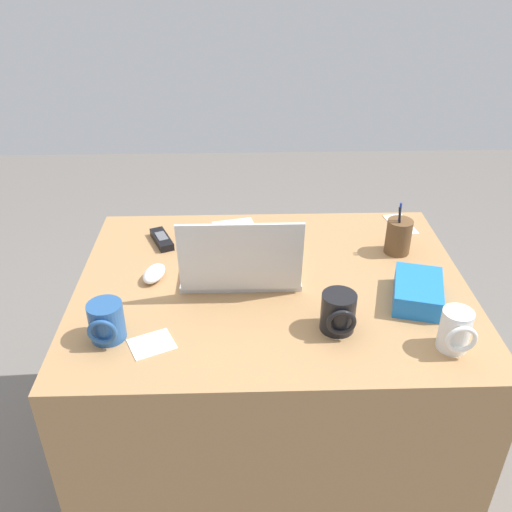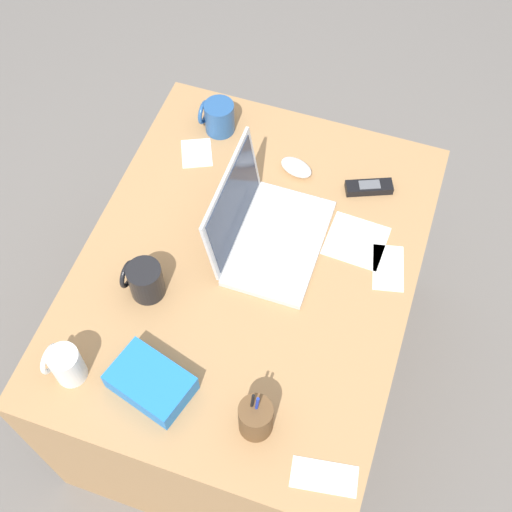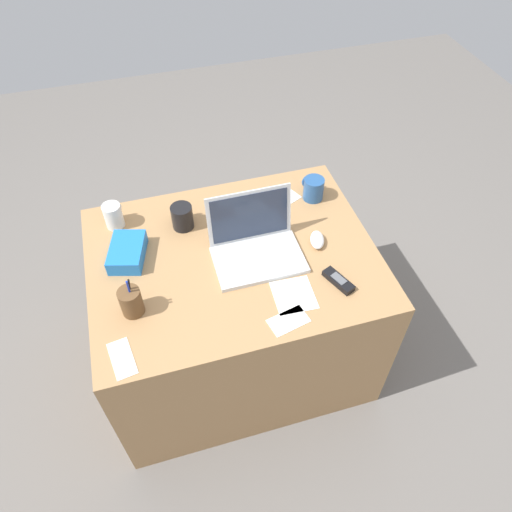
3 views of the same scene
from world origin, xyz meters
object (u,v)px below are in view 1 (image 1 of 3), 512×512
at_px(cordless_phone, 162,239).
at_px(coffee_mug_spare, 106,322).
at_px(coffee_mug_white, 338,313).
at_px(snack_bag, 418,292).
at_px(coffee_mug_tall, 455,331).
at_px(laptop, 241,266).
at_px(computer_mouse, 154,274).
at_px(pen_holder, 398,236).

bearing_deg(cordless_phone, coffee_mug_spare, 80.74).
height_order(coffee_mug_white, snack_bag, coffee_mug_white).
bearing_deg(coffee_mug_tall, cordless_phone, -35.39).
bearing_deg(coffee_mug_tall, laptop, -31.88).
relative_size(laptop, coffee_mug_spare, 3.43).
bearing_deg(coffee_mug_spare, computer_mouse, -106.92).
bearing_deg(coffee_mug_white, coffee_mug_spare, 1.72).
relative_size(coffee_mug_white, cordless_phone, 0.75).
height_order(computer_mouse, cordless_phone, computer_mouse).
bearing_deg(coffee_mug_white, cordless_phone, -42.82).
height_order(coffee_mug_white, pen_holder, pen_holder).
bearing_deg(coffee_mug_tall, coffee_mug_spare, -4.45).
bearing_deg(laptop, computer_mouse, -2.92).
distance_m(pen_holder, snack_bag, 0.27).
xyz_separation_m(coffee_mug_tall, snack_bag, (0.03, -0.20, -0.02)).
bearing_deg(coffee_mug_tall, pen_holder, -87.34).
relative_size(cordless_phone, snack_bag, 0.73).
distance_m(laptop, snack_bag, 0.50).
relative_size(coffee_mug_white, snack_bag, 0.55).
xyz_separation_m(coffee_mug_spare, snack_bag, (-0.82, -0.14, -0.02)).
xyz_separation_m(coffee_mug_tall, coffee_mug_spare, (0.85, -0.07, -0.00)).
bearing_deg(laptop, coffee_mug_white, 135.98).
height_order(coffee_mug_white, cordless_phone, coffee_mug_white).
bearing_deg(snack_bag, coffee_mug_spare, 9.37).
xyz_separation_m(cordless_phone, pen_holder, (-0.75, 0.08, 0.04)).
bearing_deg(coffee_mug_white, computer_mouse, -26.64).
relative_size(coffee_mug_spare, snack_bag, 0.53).
bearing_deg(coffee_mug_spare, coffee_mug_tall, 175.55).
relative_size(laptop, pen_holder, 2.03).
distance_m(laptop, computer_mouse, 0.26).
distance_m(coffee_mug_tall, snack_bag, 0.21).
relative_size(coffee_mug_tall, snack_bag, 0.57).
bearing_deg(cordless_phone, laptop, 138.38).
xyz_separation_m(computer_mouse, coffee_mug_spare, (0.08, 0.27, 0.03)).
bearing_deg(snack_bag, cordless_phone, -25.10).
bearing_deg(laptop, coffee_mug_spare, 37.26).
bearing_deg(pen_holder, computer_mouse, 10.01).
bearing_deg(coffee_mug_white, coffee_mug_tall, 162.82).
height_order(coffee_mug_tall, pen_holder, pen_holder).
bearing_deg(pen_holder, coffee_mug_tall, 92.66).
height_order(laptop, snack_bag, laptop).
height_order(pen_holder, snack_bag, pen_holder).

